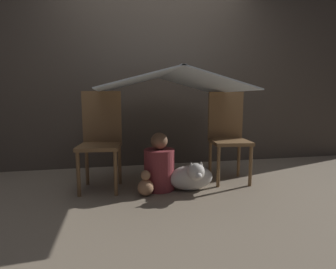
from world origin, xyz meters
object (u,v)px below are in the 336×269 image
object	(u,v)px
chair_left	(101,136)
chair_right	(228,133)
dog	(192,177)
person_front	(159,166)

from	to	relation	value
chair_left	chair_right	world-z (taller)	same
chair_left	dog	distance (m)	1.01
chair_right	person_front	bearing A→B (deg)	-161.43
person_front	chair_left	bearing A→B (deg)	162.73
person_front	dog	distance (m)	0.34
chair_left	dog	bearing A→B (deg)	-11.26
person_front	dog	world-z (taller)	person_front
dog	person_front	bearing A→B (deg)	159.10
chair_left	dog	world-z (taller)	chair_left
person_front	chair_right	bearing A→B (deg)	12.39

